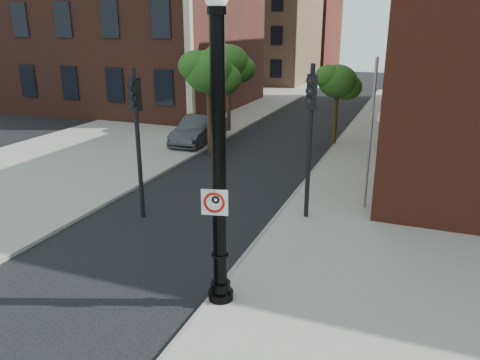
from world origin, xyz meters
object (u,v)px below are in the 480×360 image
at_px(no_parking_sign, 215,202).
at_px(traffic_signal_right, 310,118).
at_px(parked_car, 199,130).
at_px(traffic_signal_left, 136,119).
at_px(lamppost, 219,173).

height_order(no_parking_sign, traffic_signal_right, traffic_signal_right).
bearing_deg(no_parking_sign, parked_car, 104.89).
bearing_deg(no_parking_sign, traffic_signal_right, 70.42).
bearing_deg(traffic_signal_left, lamppost, -36.57).
relative_size(lamppost, traffic_signal_left, 1.39).
relative_size(lamppost, traffic_signal_right, 1.36).
xyz_separation_m(parked_car, traffic_signal_left, (2.74, -9.96, 2.56)).
bearing_deg(parked_car, no_parking_sign, -65.39).
xyz_separation_m(lamppost, parked_car, (-7.25, 13.76, -2.41)).
bearing_deg(traffic_signal_right, parked_car, 124.13).
bearing_deg(lamppost, no_parking_sign, -101.98).
distance_m(no_parking_sign, traffic_signal_left, 6.04).
distance_m(lamppost, traffic_signal_left, 5.91).
bearing_deg(traffic_signal_left, traffic_signal_right, 21.96).
relative_size(no_parking_sign, traffic_signal_left, 0.12).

